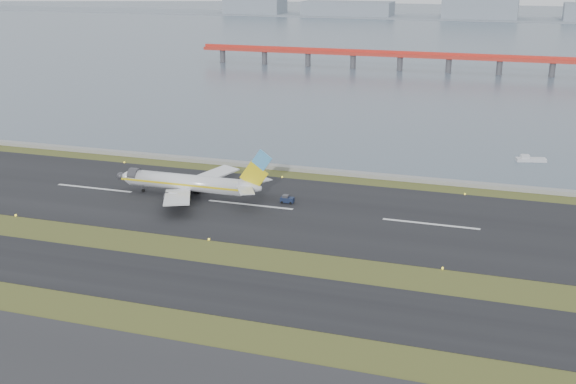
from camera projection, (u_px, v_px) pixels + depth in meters
The scene contains 10 objects.
ground at pixel (192, 255), 133.93m from camera, with size 1000.00×1000.00×0.00m, color #324318.
taxiway_strip at pixel (162, 280), 123.05m from camera, with size 1000.00×18.00×0.10m, color black.
runway_strip at pixel (250, 205), 161.08m from camera, with size 1000.00×45.00×0.10m, color black.
seawall at pixel (291, 168), 188.11m from camera, with size 1000.00×2.50×1.00m, color gray.
bay_water at pixel (451, 33), 550.49m from camera, with size 1400.00×800.00×1.30m, color #465464.
red_pier at pixel (449, 58), 352.20m from camera, with size 260.00×5.00×10.20m.
far_shoreline at pixel (484, 12), 689.51m from camera, with size 1400.00×80.00×60.50m.
airliner at pixel (191, 183), 165.36m from camera, with size 38.52×32.89×12.80m.
pushback_tug at pixel (287, 199), 162.14m from camera, with size 2.99×1.80×1.90m.
workboat_near at pixel (530, 159), 196.22m from camera, with size 8.26×4.42×1.91m.
Camera 1 is at (55.37, -112.41, 51.83)m, focal length 45.00 mm.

